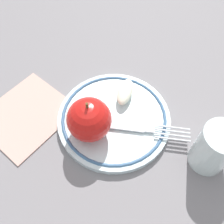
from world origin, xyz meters
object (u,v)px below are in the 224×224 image
drinking_glass (214,148)px  napkin_folded (26,114)px  fork (137,129)px  apple_red_whole (89,120)px  apple_slice_front (125,92)px  plate (112,120)px

drinking_glass → napkin_folded: (-0.29, -0.20, -0.04)m
fork → drinking_glass: bearing=-15.3°
apple_red_whole → drinking_glass: bearing=36.7°
apple_slice_front → fork: (0.07, -0.04, -0.01)m
plate → fork: fork is taller
apple_red_whole → fork: bearing=52.1°
apple_red_whole → fork: apple_red_whole is taller
plate → fork: size_ratio=1.45×
napkin_folded → apple_red_whole: bearing=31.5°
apple_slice_front → drinking_glass: 0.19m
apple_red_whole → napkin_folded: (-0.12, -0.07, -0.05)m
fork → napkin_folded: bearing=177.1°
apple_red_whole → drinking_glass: size_ratio=0.93×
plate → fork: (0.05, 0.02, 0.01)m
apple_red_whole → napkin_folded: apple_red_whole is taller
napkin_folded → apple_slice_front: bearing=60.9°
apple_red_whole → drinking_glass: 0.21m
apple_slice_front → fork: size_ratio=0.43×
napkin_folded → plate: bearing=44.6°
plate → apple_slice_front: (-0.02, 0.05, 0.02)m
apple_red_whole → plate: bearing=85.4°
plate → drinking_glass: 0.19m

